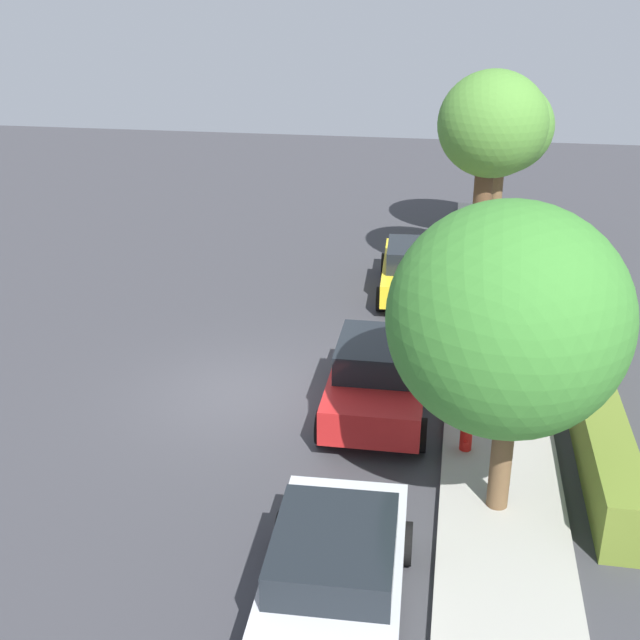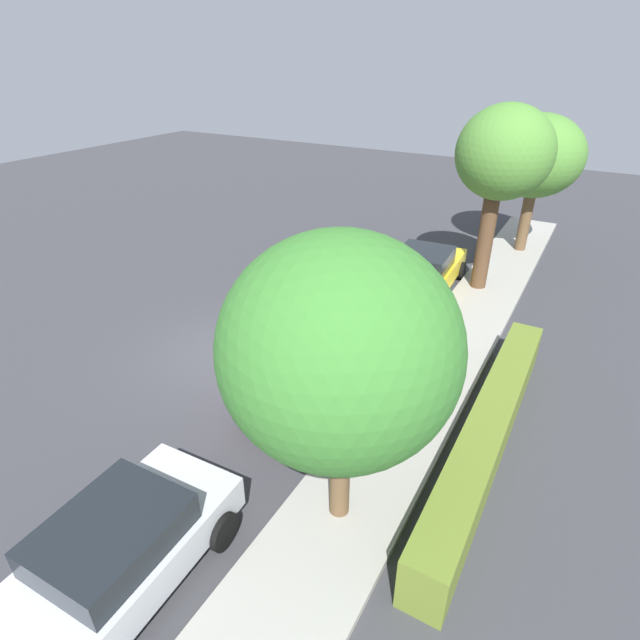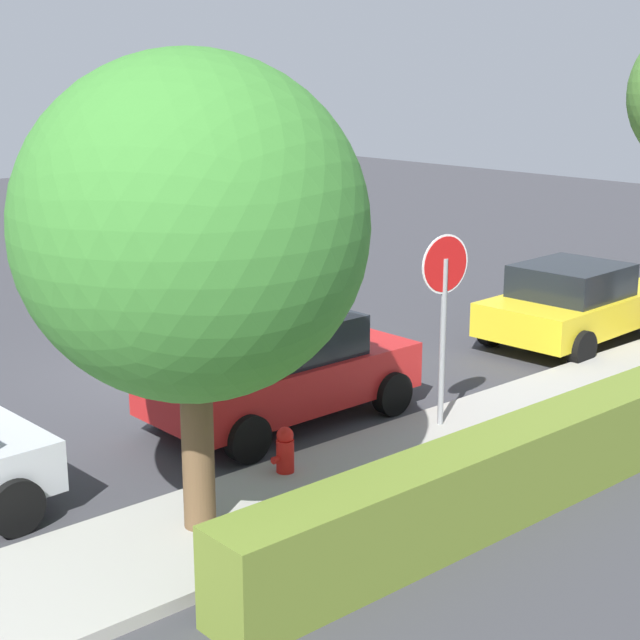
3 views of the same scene
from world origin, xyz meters
name	(u,v)px [view 2 (image 2 of 3)]	position (x,y,z in m)	size (l,w,h in m)	color
ground_plane	(228,353)	(0.00, 0.00, 0.00)	(60.00, 60.00, 0.00)	#38383D
sidewalk_curb	(410,413)	(0.00, 5.16, 0.07)	(32.00, 2.02, 0.14)	#9E9B93
stop_sign	(413,315)	(-1.07, 4.67, 1.92)	(0.80, 0.10, 2.78)	gray
parked_car_red	(314,362)	(0.22, 2.81, 0.77)	(3.93, 2.08, 1.54)	red
parked_car_yellow	(424,270)	(-6.42, 3.16, 0.74)	(4.20, 2.26, 1.48)	yellow
parked_car_silver	(112,558)	(6.04, 2.83, 0.72)	(4.14, 2.14, 1.40)	silver
street_tree_near_corner	(504,156)	(-7.48, 4.88, 4.38)	(2.88, 2.88, 5.87)	#513823
street_tree_mid_block	(339,351)	(3.10, 4.96, 3.33)	(3.61, 3.61, 5.11)	brown
street_tree_far	(536,157)	(-11.84, 5.22, 3.68)	(3.44, 3.44, 5.22)	brown
fire_hydrant	(354,436)	(1.59, 4.55, 0.36)	(0.30, 0.22, 0.72)	red
front_yard_hedge	(488,431)	(0.30, 6.88, 0.51)	(7.87, 0.73, 1.02)	olive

